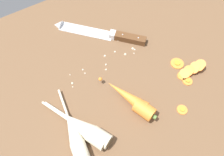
{
  "coord_description": "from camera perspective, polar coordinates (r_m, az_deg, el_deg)",
  "views": [
    {
      "loc": [
        -18.95,
        -30.92,
        57.74
      ],
      "look_at": [
        0.0,
        -2.0,
        1.5
      ],
      "focal_mm": 34.21,
      "sensor_mm": 36.0,
      "label": 1
    }
  ],
  "objects": [
    {
      "name": "chefs_knife",
      "position": [
        0.79,
        -4.0,
        12.07
      ],
      "size": [
        25.4,
        28.34,
        4.18
      ],
      "color": "silver",
      "rests_on": "ground_plane"
    },
    {
      "name": "carrot_slice_stray_far",
      "position": [
        0.74,
        17.05,
        3.81
      ],
      "size": [
        4.34,
        4.34,
        0.7
      ],
      "color": "orange",
      "rests_on": "ground_plane"
    },
    {
      "name": "carrot_slice_stack",
      "position": [
        0.73,
        20.48,
        2.09
      ],
      "size": [
        9.86,
        4.12,
        3.58
      ],
      "color": "orange",
      "rests_on": "ground_plane"
    },
    {
      "name": "mince_crumbs",
      "position": [
        0.72,
        -0.05,
        5.64
      ],
      "size": [
        25.46,
        8.85,
        0.87
      ],
      "color": "beige",
      "rests_on": "ground_plane"
    },
    {
      "name": "carrot_slice_stray_mid",
      "position": [
        0.71,
        19.55,
        -0.7
      ],
      "size": [
        3.08,
        3.08,
        0.7
      ],
      "color": "orange",
      "rests_on": "ground_plane"
    },
    {
      "name": "whole_carrot",
      "position": [
        0.62,
        5.01,
        -5.95
      ],
      "size": [
        9.06,
        19.89,
        4.2
      ],
      "color": "orange",
      "rests_on": "ground_plane"
    },
    {
      "name": "carrot_slice_stray_near",
      "position": [
        0.66,
        18.28,
        -8.01
      ],
      "size": [
        3.05,
        3.05,
        0.7
      ],
      "color": "orange",
      "rests_on": "ground_plane"
    },
    {
      "name": "parsnip_mid_right",
      "position": [
        0.59,
        -7.73,
        -13.4
      ],
      "size": [
        10.93,
        21.4,
        4.0
      ],
      "color": "beige",
      "rests_on": "ground_plane"
    },
    {
      "name": "ground_plane",
      "position": [
        0.7,
        -0.9,
        -0.33
      ],
      "size": [
        120.0,
        90.0,
        4.0
      ],
      "primitive_type": "cube",
      "color": "brown"
    },
    {
      "name": "parsnip_mid_left",
      "position": [
        0.59,
        -6.79,
        -13.21
      ],
      "size": [
        11.37,
        21.09,
        4.0
      ],
      "color": "beige",
      "rests_on": "ground_plane"
    },
    {
      "name": "parsnip_front",
      "position": [
        0.59,
        -9.99,
        -14.87
      ],
      "size": [
        6.26,
        22.79,
        4.0
      ],
      "color": "beige",
      "rests_on": "ground_plane"
    }
  ]
}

